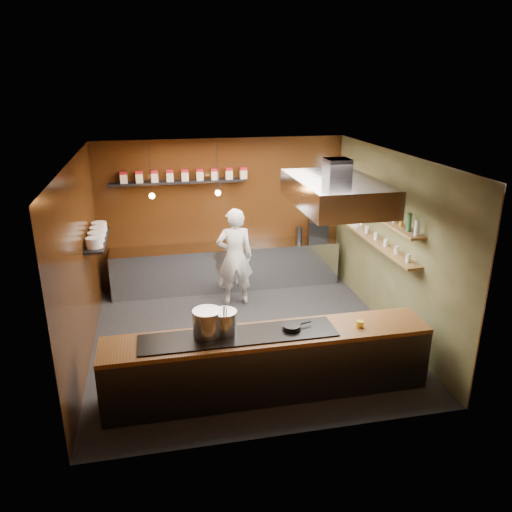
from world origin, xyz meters
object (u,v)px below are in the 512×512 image
object	(u,v)px
espresso_machine	(318,230)
chef	(235,257)
stockpot_large	(207,323)
extractor_hood	(336,192)
stockpot_small	(224,322)

from	to	relation	value
espresso_machine	chef	size ratio (longest dim) A/B	0.21
chef	espresso_machine	bearing A→B (deg)	-153.55
stockpot_large	espresso_machine	world-z (taller)	stockpot_large
extractor_hood	stockpot_large	world-z (taller)	extractor_hood
stockpot_large	espresso_machine	distance (m)	4.67
chef	stockpot_large	bearing A→B (deg)	76.00
stockpot_large	chef	world-z (taller)	chef
stockpot_small	espresso_machine	xyz separation A→B (m)	(2.53, 3.73, 0.00)
extractor_hood	stockpot_small	bearing A→B (deg)	-149.55
stockpot_large	chef	distance (m)	3.02
espresso_machine	chef	bearing A→B (deg)	-141.95
extractor_hood	stockpot_small	size ratio (longest dim) A/B	6.01
stockpot_large	stockpot_small	xyz separation A→B (m)	(0.23, 0.04, -0.03)
stockpot_large	stockpot_small	bearing A→B (deg)	9.27
extractor_hood	chef	distance (m)	2.67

